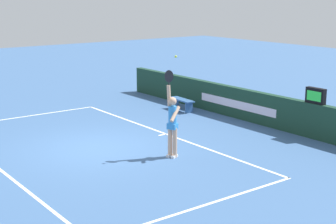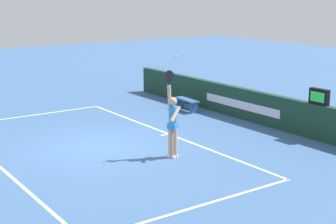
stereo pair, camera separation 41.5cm
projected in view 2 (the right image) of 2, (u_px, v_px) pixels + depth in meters
The scene contains 7 objects.
ground_plane at pixel (99, 147), 15.20m from camera, with size 60.00×60.00×0.00m, color #3A5E8E.
court_lines at pixel (93, 148), 15.09m from camera, with size 10.31×5.61×0.00m.
back_wall at pixel (247, 104), 18.43m from camera, with size 13.56×0.26×1.12m.
speed_display at pixel (319, 97), 15.72m from camera, with size 0.67×0.18×0.49m.
tennis_player at pixel (173, 122), 14.06m from camera, with size 0.53×0.46×2.47m.
tennis_ball at pixel (176, 57), 13.67m from camera, with size 0.07×0.07×0.07m.
courtside_bench_near at pixel (187, 102), 19.89m from camera, with size 1.28×0.45×0.46m.
Camera 2 is at (13.11, -6.67, 4.46)m, focal length 54.53 mm.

